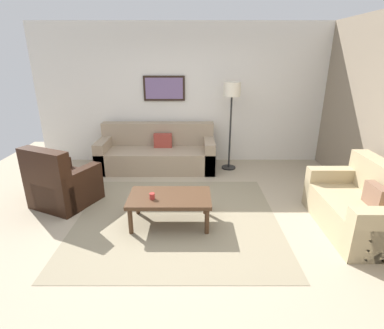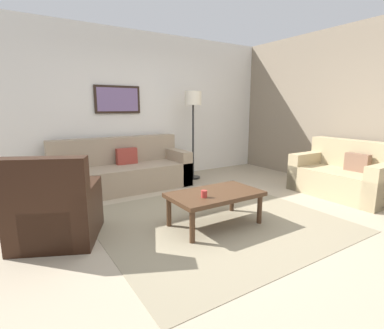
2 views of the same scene
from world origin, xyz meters
The scene contains 11 objects.
ground_plane centered at (0.00, 0.00, 0.00)m, with size 8.00×8.00×0.00m, color tan.
rear_partition centered at (0.00, 2.60, 1.40)m, with size 6.00×0.12×2.80m, color silver.
stone_feature_panel centered at (3.00, 0.00, 1.40)m, with size 0.12×5.20×2.80m, color gray.
area_rug centered at (0.00, 0.00, 0.00)m, with size 2.80×2.61×0.01m, color gray.
couch_main centered at (-0.49, 2.10, 0.30)m, with size 2.29×0.91×0.88m.
couch_loveseat centered at (2.46, -0.25, 0.30)m, with size 0.87×1.46×0.88m.
armchair_leather centered at (-1.77, 0.43, 0.31)m, with size 1.06×1.06×0.95m.
coffee_table centered at (-0.09, -0.10, 0.36)m, with size 1.10×0.64×0.41m.
cup centered at (-0.31, -0.19, 0.45)m, with size 0.07×0.07×0.08m, color #B2332D.
lamp_standing centered at (0.96, 2.02, 1.41)m, with size 0.32×0.32×1.71m.
framed_artwork centered at (-0.35, 2.51, 1.55)m, with size 0.84×0.04×0.50m.
Camera 2 is at (-2.10, -2.75, 1.41)m, focal length 27.01 mm.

